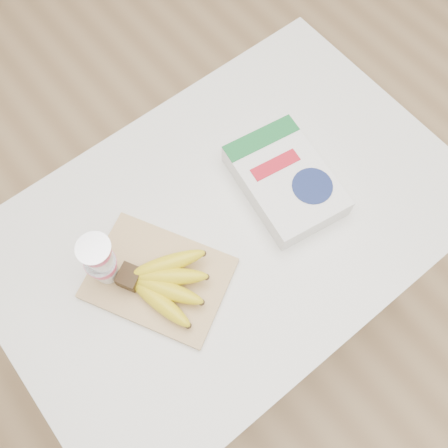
% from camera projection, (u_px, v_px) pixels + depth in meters
% --- Properties ---
extents(room, '(4.00, 4.00, 4.00)m').
position_uv_depth(room, '(233.00, 57.00, 0.66)').
color(room, tan).
rests_on(room, ground).
extents(table, '(1.09, 0.73, 0.82)m').
position_uv_depth(table, '(228.00, 276.00, 1.52)').
color(table, silver).
rests_on(table, ground).
extents(cutting_board, '(0.33, 0.36, 0.01)m').
position_uv_depth(cutting_board, '(159.00, 278.00, 1.08)').
color(cutting_board, tan).
rests_on(cutting_board, table).
extents(bananas, '(0.19, 0.20, 0.07)m').
position_uv_depth(bananas, '(163.00, 283.00, 1.04)').
color(bananas, '#382816').
rests_on(bananas, cutting_board).
extents(yogurt_stack, '(0.07, 0.07, 0.16)m').
position_uv_depth(yogurt_stack, '(100.00, 261.00, 1.00)').
color(yogurt_stack, white).
rests_on(yogurt_stack, cutting_board).
extents(cereal_box, '(0.22, 0.30, 0.06)m').
position_uv_depth(cereal_box, '(285.00, 180.00, 1.15)').
color(cereal_box, white).
rests_on(cereal_box, table).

